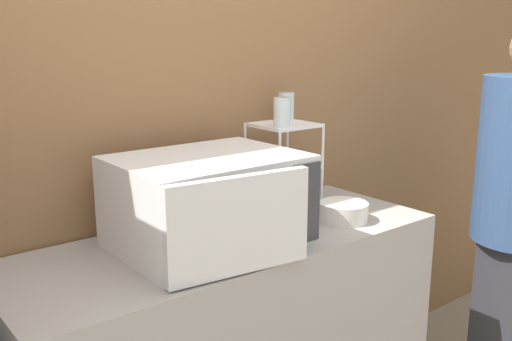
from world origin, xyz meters
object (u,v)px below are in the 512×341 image
(dish_rack, at_px, (284,148))
(bowl, at_px, (343,212))
(glass_front_left, at_px, (282,112))
(microwave, at_px, (210,202))
(glass_back_right, at_px, (286,106))

(dish_rack, distance_m, bowl, 0.33)
(dish_rack, height_order, glass_front_left, glass_front_left)
(microwave, height_order, bowl, microwave)
(glass_front_left, bearing_deg, bowl, -54.78)
(glass_front_left, xyz_separation_m, bowl, (0.13, -0.19, -0.35))
(glass_back_right, height_order, bowl, glass_back_right)
(glass_front_left, height_order, glass_back_right, same)
(microwave, xyz_separation_m, dish_rack, (0.45, 0.16, 0.09))
(microwave, distance_m, glass_back_right, 0.61)
(dish_rack, xyz_separation_m, glass_back_right, (0.06, 0.06, 0.15))
(dish_rack, distance_m, glass_back_right, 0.17)
(dish_rack, distance_m, glass_front_left, 0.18)
(microwave, bearing_deg, glass_front_left, 14.55)
(microwave, xyz_separation_m, glass_back_right, (0.52, 0.23, 0.24))
(glass_front_left, bearing_deg, glass_back_right, 43.99)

